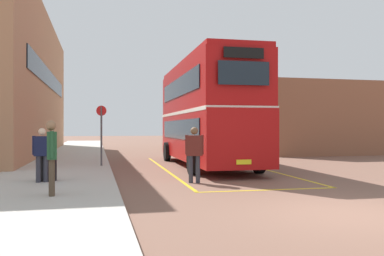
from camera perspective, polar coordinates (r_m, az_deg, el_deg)
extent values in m
plane|color=brown|center=(22.33, -0.13, -4.52)|extent=(135.60, 135.60, 0.00)
cube|color=#B2ADA3|center=(24.18, -16.69, -4.01)|extent=(4.00, 57.60, 0.14)
cube|color=#19232D|center=(28.69, -19.34, 6.47)|extent=(0.06, 18.34, 1.10)
cube|color=brown|center=(34.67, 12.44, 1.08)|extent=(8.97, 17.54, 4.81)
cube|color=#19232D|center=(32.96, 5.35, 1.55)|extent=(0.06, 13.33, 1.10)
cylinder|color=black|center=(21.68, -3.53, -3.33)|extent=(0.30, 1.01, 1.00)
cylinder|color=black|center=(22.22, 3.23, -3.25)|extent=(0.30, 1.01, 1.00)
cylinder|color=black|center=(15.27, 0.08, -4.75)|extent=(0.30, 1.01, 1.00)
cylinder|color=black|center=(16.03, 9.37, -4.52)|extent=(0.30, 1.01, 1.00)
cube|color=#A80F0F|center=(18.70, 1.95, -1.11)|extent=(2.81, 10.58, 2.10)
cube|color=#A80F0F|center=(18.77, 1.95, 5.31)|extent=(2.80, 10.37, 2.10)
cube|color=#A80F0F|center=(18.91, 1.95, 8.78)|extent=(2.70, 10.27, 0.20)
cube|color=silver|center=(18.71, 1.95, 2.11)|extent=(2.83, 10.48, 0.14)
cube|color=#19232D|center=(18.43, -1.97, -0.19)|extent=(0.23, 8.63, 0.84)
cube|color=#19232D|center=(18.52, -1.97, 5.70)|extent=(0.23, 8.63, 0.84)
cube|color=#19232D|center=(19.05, 5.74, -0.19)|extent=(0.23, 8.63, 0.84)
cube|color=#19232D|center=(19.14, 5.74, 5.51)|extent=(0.23, 8.63, 0.84)
cube|color=#19232D|center=(13.75, 7.30, 7.67)|extent=(1.79, 0.08, 0.80)
cube|color=black|center=(13.85, 7.30, 10.46)|extent=(1.41, 0.07, 0.36)
cube|color=#19232D|center=(23.86, -1.10, 0.10)|extent=(2.05, 0.09, 1.00)
cube|color=yellow|center=(13.67, 7.30, -4.76)|extent=(0.52, 0.04, 0.16)
cylinder|color=black|center=(38.32, -3.74, -1.93)|extent=(0.28, 0.92, 0.92)
cylinder|color=black|center=(38.77, -0.03, -1.91)|extent=(0.28, 0.92, 0.92)
cylinder|color=black|center=(33.06, -2.36, -2.24)|extent=(0.28, 0.92, 0.92)
cylinder|color=black|center=(33.59, 1.90, -2.21)|extent=(0.28, 0.92, 0.92)
cube|color=silver|center=(35.89, -1.10, -0.24)|extent=(2.61, 8.92, 2.60)
cube|color=silver|center=(35.91, -1.10, 1.93)|extent=(2.46, 8.56, 0.12)
cube|color=#19232D|center=(35.67, -3.07, 0.32)|extent=(0.16, 7.10, 0.96)
cube|color=#19232D|center=(36.15, 0.84, 0.32)|extent=(0.16, 7.10, 0.96)
cube|color=#19232D|center=(40.27, -2.34, 0.22)|extent=(1.97, 0.08, 1.10)
cylinder|color=#2D2D38|center=(13.06, 0.83, -5.84)|extent=(0.14, 0.14, 0.87)
cylinder|color=#2D2D38|center=(13.09, -0.17, -5.83)|extent=(0.14, 0.14, 0.87)
cube|color=#591E19|center=(13.02, 0.33, -2.49)|extent=(0.55, 0.39, 0.65)
cylinder|color=#591E19|center=(12.99, 1.45, -2.35)|extent=(0.09, 0.09, 0.62)
cylinder|color=#591E19|center=(13.06, -0.77, -2.34)|extent=(0.09, 0.09, 0.62)
sphere|color=brown|center=(12.99, 0.32, -0.40)|extent=(0.24, 0.24, 0.24)
cylinder|color=#2D2D38|center=(13.02, -19.90, -5.43)|extent=(0.14, 0.14, 0.79)
cylinder|color=#2D2D38|center=(12.99, -20.80, -5.44)|extent=(0.14, 0.14, 0.79)
cube|color=#141938|center=(12.96, -20.35, -2.40)|extent=(0.50, 0.34, 0.59)
cylinder|color=#141938|center=(13.00, -19.35, -2.26)|extent=(0.09, 0.09, 0.56)
cylinder|color=#141938|center=(12.93, -21.36, -2.28)|extent=(0.09, 0.09, 0.56)
sphere|color=beige|center=(12.93, -20.33, -0.49)|extent=(0.21, 0.21, 0.21)
cylinder|color=#473828|center=(10.29, -19.10, -6.63)|extent=(0.14, 0.14, 0.88)
cylinder|color=#473828|center=(10.52, -19.13, -6.49)|extent=(0.14, 0.14, 0.88)
cube|color=#1E4728|center=(10.34, -19.12, -2.32)|extent=(0.28, 0.54, 0.66)
cylinder|color=#1E4728|center=(10.08, -19.08, -2.20)|extent=(0.09, 0.09, 0.63)
cylinder|color=#1E4728|center=(10.60, -19.15, -2.09)|extent=(0.09, 0.09, 0.63)
sphere|color=#8C6647|center=(10.33, -19.23, 0.33)|extent=(0.24, 0.24, 0.24)
cylinder|color=black|center=(13.30, -19.59, -5.27)|extent=(0.52, 0.52, 0.81)
cylinder|color=olive|center=(13.27, -19.59, -3.45)|extent=(0.55, 0.55, 0.04)
cylinder|color=#4C4C51|center=(17.96, -12.62, -1.11)|extent=(0.08, 0.08, 2.55)
cylinder|color=red|center=(17.97, -12.62, 2.39)|extent=(0.43, 0.14, 0.44)
cube|color=gold|center=(17.36, -3.84, -5.82)|extent=(0.42, 12.53, 0.01)
cube|color=gold|center=(18.41, 9.14, -5.48)|extent=(0.42, 12.53, 0.01)
cube|color=gold|center=(11.87, 10.69, -8.54)|extent=(4.28, 0.22, 0.01)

